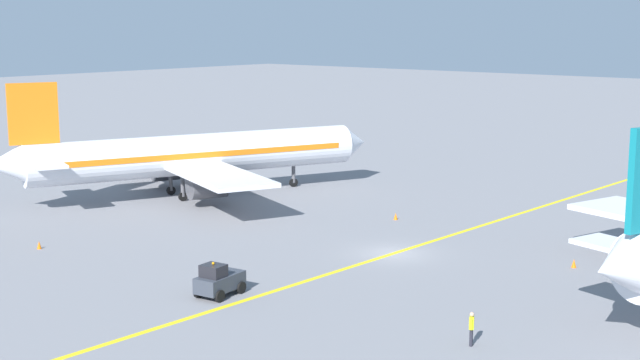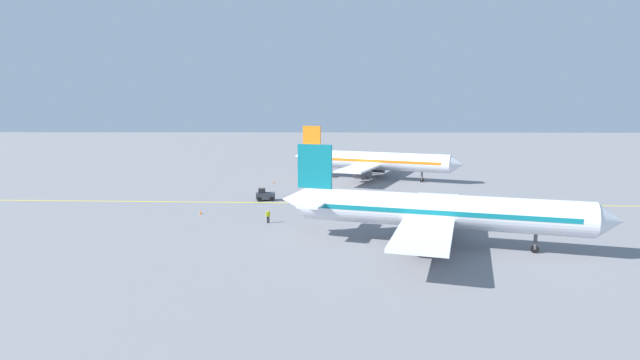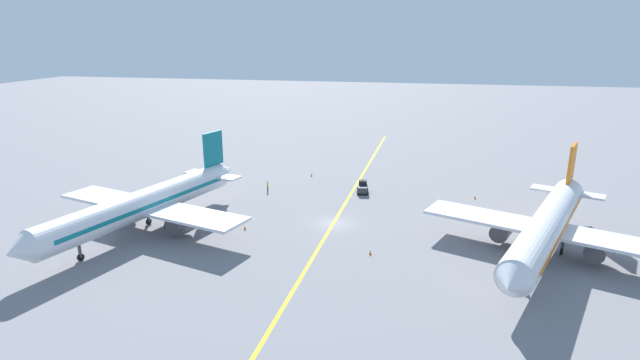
% 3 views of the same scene
% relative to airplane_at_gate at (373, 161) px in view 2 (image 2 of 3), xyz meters
% --- Properties ---
extents(ground_plane, '(400.00, 400.00, 0.00)m').
position_rel_airplane_at_gate_xyz_m(ground_plane, '(25.46, -4.92, -3.71)').
color(ground_plane, slate).
extents(apron_yellow_centreline, '(4.02, 119.96, 0.01)m').
position_rel_airplane_at_gate_xyz_m(apron_yellow_centreline, '(25.46, -4.92, -3.71)').
color(apron_yellow_centreline, yellow).
rests_on(apron_yellow_centreline, ground).
extents(airplane_at_gate, '(27.93, 34.07, 10.60)m').
position_rel_airplane_at_gate_xyz_m(airplane_at_gate, '(0.00, 0.00, 0.00)').
color(airplane_at_gate, silver).
rests_on(airplane_at_gate, ground).
extents(airplane_adjacent_stand, '(28.36, 34.95, 10.60)m').
position_rel_airplane_at_gate_xyz_m(airplane_adjacent_stand, '(48.35, 2.49, 0.00)').
color(airplane_adjacent_stand, silver).
rests_on(airplane_adjacent_stand, ground).
extents(baggage_tug_dark, '(2.07, 3.17, 2.11)m').
position_rel_airplane_at_gate_xyz_m(baggage_tug_dark, '(23.33, -19.09, -2.81)').
color(baggage_tug_dark, '#333842').
rests_on(baggage_tug_dark, ground).
extents(ground_crew_worker, '(0.36, 0.53, 1.68)m').
position_rel_airplane_at_gate_xyz_m(ground_crew_worker, '(38.43, -16.75, -2.80)').
color(ground_crew_worker, '#23232D').
rests_on(ground_crew_worker, ground).
extents(traffic_cone_near_nose, '(0.32, 0.32, 0.55)m').
position_rel_airplane_at_gate_xyz_m(traffic_cone_near_nose, '(6.01, -19.61, -3.43)').
color(traffic_cone_near_nose, orange).
rests_on(traffic_cone_near_nose, ground).
extents(traffic_cone_mid_apron, '(0.32, 0.32, 0.55)m').
position_rel_airplane_at_gate_xyz_m(traffic_cone_mid_apron, '(33.46, -26.74, -3.43)').
color(traffic_cone_mid_apron, orange).
rests_on(traffic_cone_mid_apron, ground).
extents(traffic_cone_by_wingtip, '(0.32, 0.32, 0.55)m').
position_rel_airplane_at_gate_xyz_m(traffic_cone_by_wingtip, '(36.29, -0.39, -3.43)').
color(traffic_cone_by_wingtip, orange).
rests_on(traffic_cone_by_wingtip, ground).
extents(traffic_cone_far_edge, '(0.32, 0.32, 0.55)m').
position_rel_airplane_at_gate_xyz_m(traffic_cone_far_edge, '(19.50, 3.77, -3.43)').
color(traffic_cone_far_edge, orange).
rests_on(traffic_cone_far_edge, ground).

